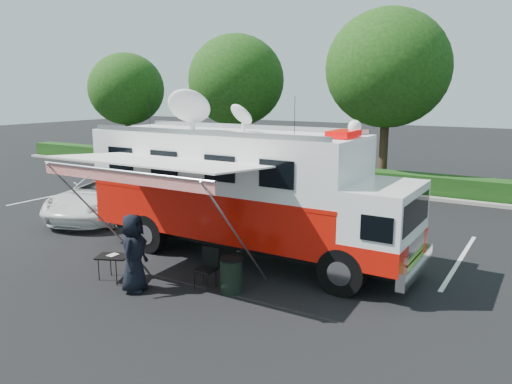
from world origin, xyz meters
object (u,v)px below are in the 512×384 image
at_px(folding_table, 113,257).
at_px(trash_bin, 231,275).
at_px(command_truck, 245,190).
at_px(white_suv, 108,215).

height_order(folding_table, trash_bin, trash_bin).
bearing_deg(command_truck, trash_bin, -64.49).
bearing_deg(command_truck, folding_table, -119.23).
distance_m(command_truck, folding_table, 4.15).
bearing_deg(white_suv, folding_table, -59.95).
distance_m(command_truck, trash_bin, 3.13).
height_order(white_suv, trash_bin, trash_bin).
height_order(command_truck, white_suv, command_truck).
relative_size(command_truck, white_suv, 1.67).
height_order(white_suv, folding_table, white_suv).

